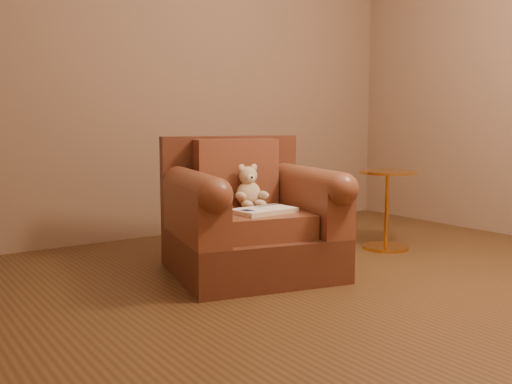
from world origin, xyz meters
TOP-DOWN VIEW (x-y plane):
  - floor at (0.00, 0.00)m, footprint 4.00×4.00m
  - armchair at (-0.31, 0.69)m, footprint 1.05×1.02m
  - teddy_bear at (-0.27, 0.76)m, footprint 0.19×0.22m
  - guidebook at (-0.33, 0.51)m, footprint 0.36×0.23m
  - side_table at (0.82, 0.66)m, footprint 0.39×0.39m

SIDE VIEW (x-z plane):
  - floor at x=0.00m, z-range 0.00..0.00m
  - side_table at x=0.82m, z-range 0.02..0.57m
  - armchair at x=-0.31m, z-range -0.09..0.71m
  - guidebook at x=-0.33m, z-range 0.38..0.41m
  - teddy_bear at x=-0.27m, z-range 0.35..0.61m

